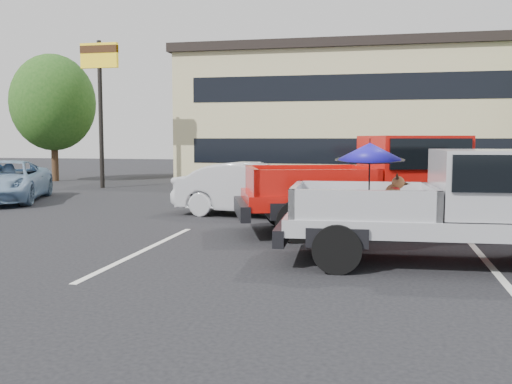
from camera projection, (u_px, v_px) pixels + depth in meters
ground at (288, 287)px, 7.91m from camera, size 90.00×90.00×0.00m
stripe_left at (144, 250)px, 10.49m from camera, size 0.12×5.00×0.01m
stripe_right at (490, 266)px, 9.22m from camera, size 0.12×5.00×0.01m
motel_building at (397, 114)px, 27.61m from camera, size 20.40×8.40×6.30m
motel_sign at (100, 74)px, 23.20m from camera, size 1.60×0.22×6.00m
tree_left at (53, 103)px, 27.04m from camera, size 3.96×3.96×6.02m
tree_back at (475, 93)px, 29.58m from camera, size 4.68×4.68×7.11m
silver_pickup at (473, 201)px, 9.20m from camera, size 5.80×2.38×2.06m
red_pickup at (402, 180)px, 12.47m from camera, size 6.78×4.07×2.11m
silver_sedan at (255, 189)px, 15.14m from camera, size 4.43×2.02×1.41m
blue_suv at (6, 181)px, 18.47m from camera, size 3.82×5.26×1.33m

